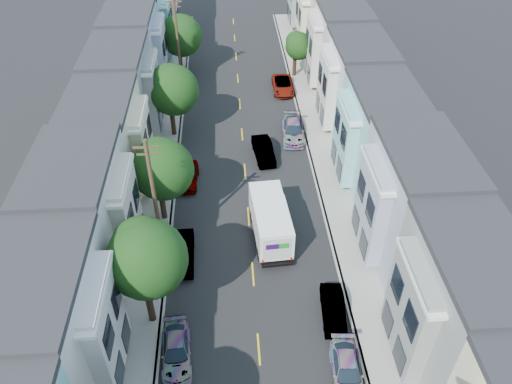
{
  "coord_description": "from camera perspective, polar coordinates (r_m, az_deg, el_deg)",
  "views": [
    {
      "loc": [
        -1.27,
        -23.28,
        26.54
      ],
      "look_at": [
        0.62,
        6.36,
        2.2
      ],
      "focal_mm": 35.0,
      "sensor_mm": 36.0,
      "label": 1
    }
  ],
  "objects": [
    {
      "name": "fedex_truck",
      "position": [
        36.7,
        1.65,
        -3.26
      ],
      "size": [
        2.46,
        6.38,
        3.06
      ],
      "rotation": [
        0.0,
        0.0,
        0.07
      ],
      "color": "white",
      "rests_on": "ground"
    },
    {
      "name": "parked_right_b",
      "position": [
        32.96,
        8.82,
        -13.12
      ],
      "size": [
        1.65,
        3.98,
        1.3
      ],
      "primitive_type": "imported",
      "rotation": [
        0.0,
        0.0,
        -0.07
      ],
      "color": "silver",
      "rests_on": "ground"
    },
    {
      "name": "lead_sedan",
      "position": [
        45.47,
        0.87,
        4.76
      ],
      "size": [
        2.06,
        4.57,
        1.47
      ],
      "primitive_type": "imported",
      "rotation": [
        0.0,
        0.0,
        0.11
      ],
      "color": "black",
      "rests_on": "ground"
    },
    {
      "name": "parked_right_c",
      "position": [
        48.43,
        4.27,
        7.03
      ],
      "size": [
        2.41,
        5.07,
        1.48
      ],
      "primitive_type": "imported",
      "rotation": [
        0.0,
        0.0,
        -0.07
      ],
      "color": "black",
      "rests_on": "ground"
    },
    {
      "name": "curb_right",
      "position": [
        47.11,
        5.95,
        4.93
      ],
      "size": [
        0.3,
        70.0,
        0.15
      ],
      "primitive_type": "cube",
      "color": "gray",
      "rests_on": "ground"
    },
    {
      "name": "parked_right_a",
      "position": [
        30.64,
        10.36,
        -19.48
      ],
      "size": [
        2.02,
        4.26,
        1.25
      ],
      "primitive_type": "imported",
      "rotation": [
        0.0,
        0.0,
        -0.07
      ],
      "color": "#414141",
      "rests_on": "ground"
    },
    {
      "name": "sidewalk_left",
      "position": [
        46.93,
        -10.47,
        4.28
      ],
      "size": [
        2.6,
        70.0,
        0.15
      ],
      "primitive_type": "cube",
      "color": "gray",
      "rests_on": "ground"
    },
    {
      "name": "tree_far_r",
      "position": [
        58.74,
        4.83,
        16.25
      ],
      "size": [
        3.1,
        3.1,
        5.22
      ],
      "color": "black",
      "rests_on": "ground"
    },
    {
      "name": "parked_right_d",
      "position": [
        56.58,
        3.09,
        12.07
      ],
      "size": [
        2.21,
        4.79,
        1.33
      ],
      "primitive_type": "imported",
      "rotation": [
        0.0,
        0.0,
        0.0
      ],
      "color": "black",
      "rests_on": "ground"
    },
    {
      "name": "parked_left_d",
      "position": [
        42.87,
        -7.76,
        1.82
      ],
      "size": [
        1.83,
        4.29,
        1.36
      ],
      "primitive_type": "imported",
      "rotation": [
        0.0,
        0.0,
        -0.05
      ],
      "color": "#3D0A19",
      "rests_on": "ground"
    },
    {
      "name": "sidewalk_right",
      "position": [
        47.33,
        7.51,
        4.97
      ],
      "size": [
        2.6,
        70.0,
        0.15
      ],
      "primitive_type": "cube",
      "color": "gray",
      "rests_on": "ground"
    },
    {
      "name": "road_slab",
      "position": [
        46.59,
        -1.44,
        4.62
      ],
      "size": [
        12.0,
        70.0,
        0.02
      ],
      "primitive_type": "cube",
      "color": "black",
      "rests_on": "ground"
    },
    {
      "name": "utility_pole_far",
      "position": [
        55.79,
        -8.9,
        16.34
      ],
      "size": [
        1.6,
        0.26,
        10.0
      ],
      "color": "#42301E",
      "rests_on": "ground"
    },
    {
      "name": "townhouse_row_left",
      "position": [
        47.62,
        -15.0,
        3.97
      ],
      "size": [
        5.0,
        70.0,
        8.5
      ],
      "primitive_type": "cube",
      "color": "#83C6C9",
      "rests_on": "ground"
    },
    {
      "name": "parked_left_b",
      "position": [
        31.25,
        -9.09,
        -17.52
      ],
      "size": [
        2.05,
        4.24,
        1.23
      ],
      "primitive_type": "imported",
      "rotation": [
        0.0,
        0.0,
        0.08
      ],
      "color": "#09133D",
      "rests_on": "ground"
    },
    {
      "name": "centerline",
      "position": [
        46.6,
        -1.44,
        4.61
      ],
      "size": [
        0.12,
        70.0,
        0.01
      ],
      "primitive_type": "cube",
      "color": "gold",
      "rests_on": "ground"
    },
    {
      "name": "curb_left",
      "position": [
        46.78,
        -8.89,
        4.36
      ],
      "size": [
        0.3,
        70.0,
        0.15
      ],
      "primitive_type": "cube",
      "color": "gray",
      "rests_on": "ground"
    },
    {
      "name": "townhouse_row_right",
      "position": [
        48.21,
        11.97,
        4.99
      ],
      "size": [
        5.0,
        70.0,
        8.5
      ],
      "primitive_type": "cube",
      "color": "#83C6C9",
      "rests_on": "ground"
    },
    {
      "name": "utility_pole_near",
      "position": [
        33.5,
        -11.42,
        -1.29
      ],
      "size": [
        1.6,
        0.26,
        10.0
      ],
      "color": "#42301E",
      "rests_on": "ground"
    },
    {
      "name": "tree_d",
      "position": [
        47.22,
        -9.54,
        11.37
      ],
      "size": [
        4.7,
        4.7,
        7.17
      ],
      "color": "black",
      "rests_on": "ground"
    },
    {
      "name": "tree_e",
      "position": [
        59.75,
        -8.61,
        17.23
      ],
      "size": [
        4.7,
        4.7,
        6.82
      ],
      "color": "black",
      "rests_on": "ground"
    },
    {
      "name": "tree_c",
      "position": [
        37.04,
        -10.75,
        2.5
      ],
      "size": [
        4.59,
        4.59,
        7.07
      ],
      "color": "black",
      "rests_on": "ground"
    },
    {
      "name": "tree_b",
      "position": [
        29.27,
        -12.51,
        -7.53
      ],
      "size": [
        4.7,
        4.7,
        7.99
      ],
      "color": "black",
      "rests_on": "ground"
    },
    {
      "name": "parked_left_c",
      "position": [
        36.09,
        -8.36,
        -6.89
      ],
      "size": [
        1.65,
        4.38,
        1.44
      ],
      "primitive_type": "imported",
      "rotation": [
        0.0,
        0.0,
        0.03
      ],
      "color": "#8D8EA4",
      "rests_on": "ground"
    },
    {
      "name": "ground",
      "position": [
        35.33,
        -0.35,
        -9.36
      ],
      "size": [
        160.0,
        160.0,
        0.0
      ],
      "primitive_type": "plane",
      "color": "black",
      "rests_on": "ground"
    }
  ]
}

